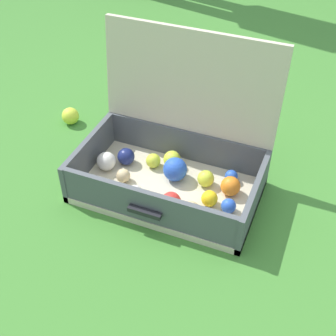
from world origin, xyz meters
The scene contains 3 objects.
ground_plane centered at (0.00, 0.00, 0.00)m, with size 16.00×16.00×0.00m, color #3D7A2D.
open_suitcase centered at (-0.05, 0.05, 0.11)m, with size 0.61×0.43×0.50m.
stray_ball_on_grass centered at (-0.57, 0.23, 0.03)m, with size 0.07×0.07×0.07m, color #CCDB38.
Camera 1 is at (0.39, -1.07, 1.11)m, focal length 49.42 mm.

